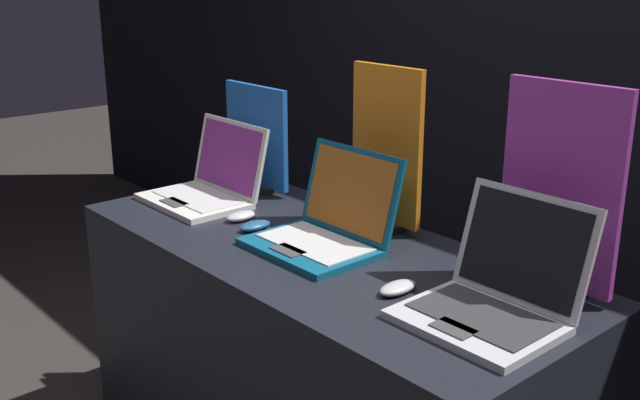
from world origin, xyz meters
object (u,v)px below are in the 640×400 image
Objects in this scene: laptop_front at (208,183)px; mouse_middle at (255,226)px; laptop_back at (495,292)px; mouse_back at (398,288)px; promo_stand_middle at (386,152)px; laptop_middle at (326,225)px; promo_stand_back at (560,194)px; promo_stand_front at (256,141)px; mouse_front at (241,216)px.

mouse_middle is at bearing -9.59° from laptop_front.
mouse_middle is 0.31× the size of laptop_back.
mouse_back is at bearing -164.30° from laptop_back.
promo_stand_middle is 1.45× the size of laptop_back.
laptop_front is at bearing -178.40° from laptop_middle.
mouse_middle is at bearing -175.95° from laptop_back.
mouse_middle is at bearing -160.74° from promo_stand_back.
promo_stand_back reaches higher than promo_stand_front.
laptop_front reaches higher than mouse_back.
promo_stand_back reaches higher than laptop_front.
promo_stand_front is 0.72× the size of promo_stand_back.
promo_stand_back is at bearing 11.18° from laptop_front.
promo_stand_middle reaches higher than laptop_middle.
promo_stand_front reaches higher than mouse_front.
laptop_front is 3.25× the size of mouse_back.
promo_stand_front is 1.26m from laptop_back.
promo_stand_back is (0.00, 0.24, 0.19)m from laptop_back.
promo_stand_middle is (0.25, 0.33, 0.23)m from mouse_middle.
laptop_back reaches higher than mouse_back.
mouse_front and mouse_middle have the same top height.
promo_stand_back reaches higher than mouse_back.
laptop_back is 0.26m from mouse_back.
promo_stand_middle is at bearing 40.76° from mouse_front.
laptop_middle is at bearing 178.49° from laptop_back.
laptop_back is 0.31m from promo_stand_back.
promo_stand_middle reaches higher than mouse_front.
laptop_back is (0.87, 0.06, 0.05)m from mouse_middle.
laptop_back is (0.62, -0.02, 0.00)m from laptop_middle.
mouse_back is (0.99, -0.29, -0.17)m from promo_stand_front.
laptop_back reaches higher than mouse_front.
promo_stand_back is at bearing 1.18° from promo_stand_front.
laptop_middle reaches higher than mouse_back.
mouse_middle is at bearing -127.33° from promo_stand_middle.
mouse_middle and mouse_back have the same top height.
laptop_middle is 3.18× the size of mouse_back.
laptop_front is at bearing -168.82° from promo_stand_back.
laptop_back reaches higher than mouse_middle.
mouse_middle is 0.63m from mouse_back.
laptop_middle is 0.70× the size of promo_stand_back.
mouse_front is at bearing 168.43° from mouse_middle.
mouse_back is (0.99, -0.07, -0.05)m from laptop_front.
laptop_middle reaches higher than laptop_front.
promo_stand_middle is 4.36× the size of mouse_back.
promo_stand_middle is at bearing 156.71° from laptop_back.
promo_stand_front is at bearing 90.00° from laptop_front.
mouse_back is at bearing -3.99° from laptop_front.
promo_stand_front is at bearing 169.99° from laptop_back.
laptop_front is at bearing 171.24° from mouse_front.
laptop_back is (1.24, -0.22, -0.12)m from promo_stand_front.
laptop_front is 3.47× the size of mouse_middle.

